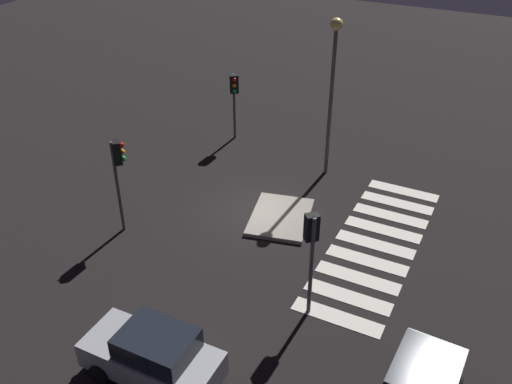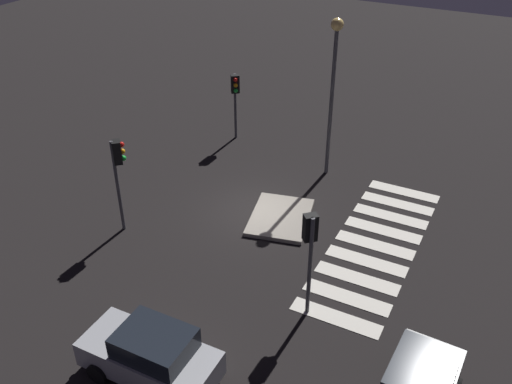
{
  "view_description": "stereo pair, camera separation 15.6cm",
  "coord_description": "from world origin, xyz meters",
  "px_view_note": "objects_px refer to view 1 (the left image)",
  "views": [
    {
      "loc": [
        -18.33,
        -9.2,
        13.81
      ],
      "look_at": [
        0.0,
        0.0,
        1.0
      ],
      "focal_mm": 39.12,
      "sensor_mm": 36.0,
      "label": 1
    },
    {
      "loc": [
        -18.26,
        -9.34,
        13.81
      ],
      "look_at": [
        0.0,
        0.0,
        1.0
      ],
      "focal_mm": 39.12,
      "sensor_mm": 36.0,
      "label": 2
    }
  ],
  "objects_px": {
    "traffic_light_west": "(118,164)",
    "street_lamp": "(333,72)",
    "traffic_light_north": "(234,91)",
    "traffic_light_south": "(311,240)",
    "car_silver": "(153,356)",
    "traffic_island": "(280,217)"
  },
  "relations": [
    {
      "from": "traffic_light_west",
      "to": "street_lamp",
      "type": "bearing_deg",
      "value": 14.67
    },
    {
      "from": "traffic_light_north",
      "to": "traffic_light_south",
      "type": "relative_size",
      "value": 0.93
    },
    {
      "from": "car_silver",
      "to": "traffic_light_south",
      "type": "xyz_separation_m",
      "value": [
        4.8,
        -3.01,
        2.08
      ]
    },
    {
      "from": "traffic_island",
      "to": "traffic_light_west",
      "type": "relative_size",
      "value": 0.91
    },
    {
      "from": "car_silver",
      "to": "traffic_light_west",
      "type": "height_order",
      "value": "traffic_light_west"
    },
    {
      "from": "car_silver",
      "to": "traffic_light_north",
      "type": "distance_m",
      "value": 16.44
    },
    {
      "from": "traffic_island",
      "to": "traffic_light_south",
      "type": "height_order",
      "value": "traffic_light_south"
    },
    {
      "from": "car_silver",
      "to": "street_lamp",
      "type": "height_order",
      "value": "street_lamp"
    },
    {
      "from": "traffic_light_north",
      "to": "traffic_light_south",
      "type": "distance_m",
      "value": 13.6
    },
    {
      "from": "car_silver",
      "to": "street_lamp",
      "type": "relative_size",
      "value": 0.57
    },
    {
      "from": "traffic_island",
      "to": "traffic_light_north",
      "type": "xyz_separation_m",
      "value": [
        5.96,
        5.46,
        2.7
      ]
    },
    {
      "from": "traffic_light_south",
      "to": "street_lamp",
      "type": "bearing_deg",
      "value": -26.12
    },
    {
      "from": "street_lamp",
      "to": "traffic_island",
      "type": "bearing_deg",
      "value": 176.3
    },
    {
      "from": "traffic_light_west",
      "to": "traffic_light_south",
      "type": "xyz_separation_m",
      "value": [
        -1.03,
        -8.59,
        -0.13
      ]
    },
    {
      "from": "traffic_light_west",
      "to": "street_lamp",
      "type": "relative_size",
      "value": 0.54
    },
    {
      "from": "traffic_light_north",
      "to": "street_lamp",
      "type": "distance_m",
      "value": 6.36
    },
    {
      "from": "traffic_island",
      "to": "traffic_light_west",
      "type": "distance_m",
      "value": 7.2
    },
    {
      "from": "car_silver",
      "to": "street_lamp",
      "type": "xyz_separation_m",
      "value": [
        14.12,
        -0.2,
        4.25
      ]
    },
    {
      "from": "street_lamp",
      "to": "traffic_light_north",
      "type": "bearing_deg",
      "value": 77.84
    },
    {
      "from": "traffic_light_north",
      "to": "street_lamp",
      "type": "bearing_deg",
      "value": 42.1
    },
    {
      "from": "traffic_light_north",
      "to": "street_lamp",
      "type": "relative_size",
      "value": 0.49
    },
    {
      "from": "traffic_light_west",
      "to": "traffic_light_north",
      "type": "bearing_deg",
      "value": 49.49
    }
  ]
}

